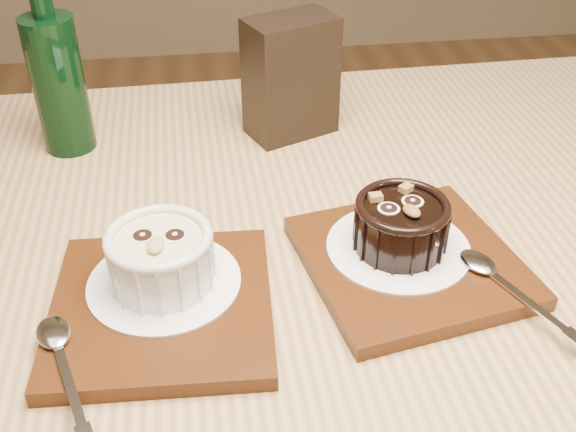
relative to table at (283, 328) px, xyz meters
name	(u,v)px	position (x,y,z in m)	size (l,w,h in m)	color
table	(283,328)	(0.00, 0.00, 0.00)	(1.22, 0.83, 0.75)	#9D7644
tray_left	(162,307)	(-0.11, -0.06, 0.10)	(0.18, 0.18, 0.01)	#45210B
doily_left	(164,282)	(-0.11, -0.04, 0.11)	(0.13, 0.13, 0.00)	white
ramekin_white	(161,256)	(-0.11, -0.04, 0.13)	(0.09, 0.09, 0.05)	white
spoon_left	(63,363)	(-0.18, -0.12, 0.11)	(0.03, 0.13, 0.01)	white
tray_right	(410,261)	(0.11, -0.03, 0.10)	(0.18, 0.18, 0.01)	#45210B
doily_right	(398,247)	(0.10, -0.02, 0.11)	(0.13, 0.13, 0.00)	white
ramekin_dark	(401,223)	(0.10, -0.02, 0.13)	(0.08, 0.08, 0.05)	black
spoon_right	(508,284)	(0.18, -0.08, 0.11)	(0.03, 0.13, 0.01)	white
condiment_stand	(291,77)	(0.04, 0.24, 0.16)	(0.10, 0.06, 0.14)	black
green_bottle	(58,80)	(-0.22, 0.24, 0.17)	(0.06, 0.06, 0.22)	black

